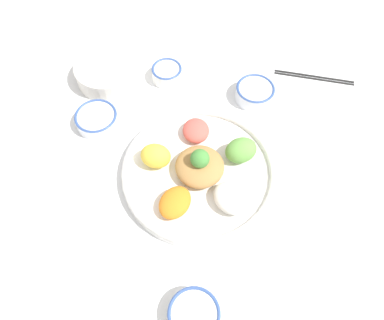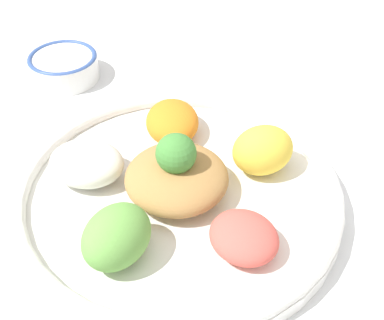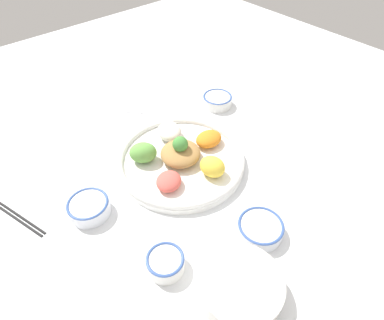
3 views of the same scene
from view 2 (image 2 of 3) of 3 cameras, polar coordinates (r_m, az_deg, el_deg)
name	(u,v)px [view 2 (image 2 of 3)]	position (r m, az deg, el deg)	size (l,w,h in m)	color
ground_plane	(188,199)	(0.65, -0.46, -4.18)	(2.40, 2.40, 0.00)	white
salad_platter	(176,189)	(0.63, -1.74, -3.15)	(0.39, 0.39, 0.10)	white
sauce_bowl_dark	(64,66)	(0.88, -13.52, 9.74)	(0.11, 0.11, 0.04)	white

